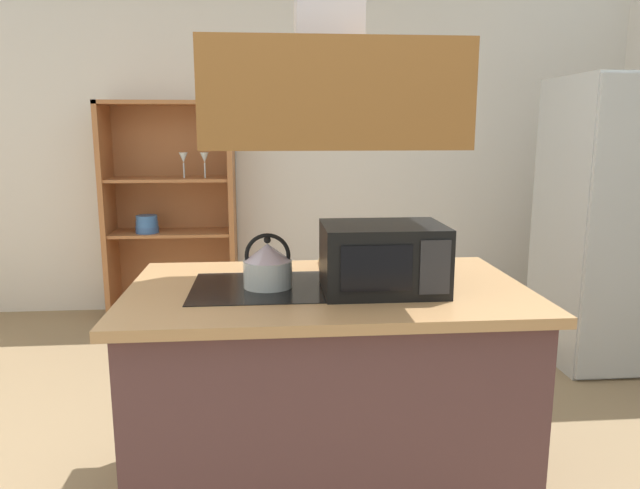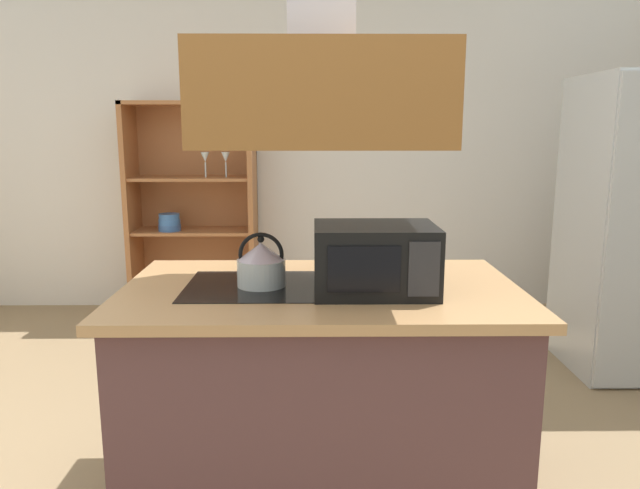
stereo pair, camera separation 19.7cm
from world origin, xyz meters
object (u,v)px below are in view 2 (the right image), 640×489
kettle (261,264)px  dish_cabinet (194,222)px  microwave (375,259)px  cutting_board (357,266)px

kettle → dish_cabinet: bearing=107.0°
dish_cabinet → microwave: 2.91m
dish_cabinet → cutting_board: dish_cabinet is taller
kettle → microwave: microwave is taller
dish_cabinet → kettle: size_ratio=8.04×
dish_cabinet → cutting_board: 2.53m
cutting_board → microwave: bearing=-84.8°
kettle → microwave: (0.44, -0.09, 0.04)m
kettle → microwave: 0.45m
dish_cabinet → cutting_board: bearing=-62.1°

